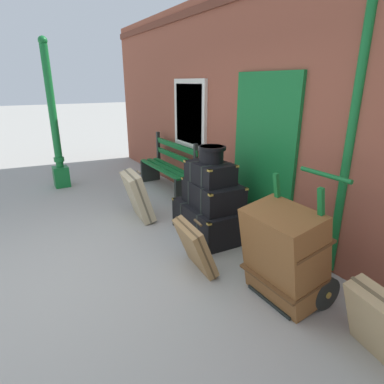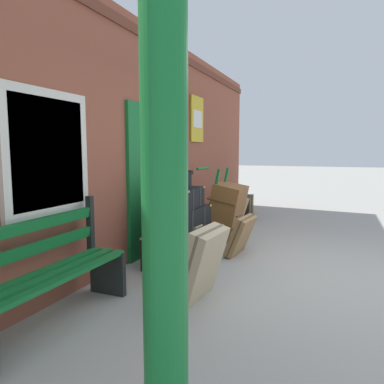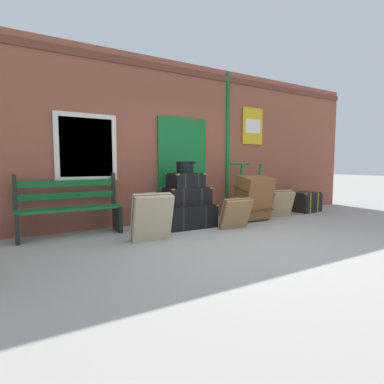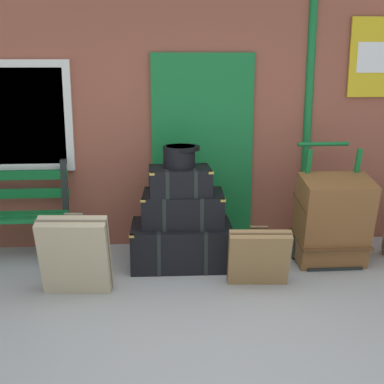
{
  "view_description": "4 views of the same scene",
  "coord_description": "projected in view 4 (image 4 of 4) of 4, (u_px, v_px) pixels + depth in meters",
  "views": [
    {
      "loc": [
        3.19,
        -0.4,
        1.98
      ],
      "look_at": [
        -0.4,
        1.68,
        0.55
      ],
      "focal_mm": 30.01,
      "sensor_mm": 36.0,
      "label": 1
    },
    {
      "loc": [
        -4.34,
        -0.05,
        1.48
      ],
      "look_at": [
        0.29,
        1.83,
        0.9
      ],
      "focal_mm": 33.72,
      "sensor_mm": 36.0,
      "label": 2
    },
    {
      "loc": [
        -2.96,
        -3.08,
        1.16
      ],
      "look_at": [
        -0.03,
        1.77,
        0.65
      ],
      "focal_mm": 28.76,
      "sensor_mm": 36.0,
      "label": 3
    },
    {
      "loc": [
        -0.46,
        -3.29,
        2.03
      ],
      "look_at": [
        -0.05,
        1.59,
        0.81
      ],
      "focal_mm": 49.83,
      "sensor_mm": 36.0,
      "label": 4
    }
  ],
  "objects": [
    {
      "name": "ground_plane",
      "position": [
        218.0,
        359.0,
        3.71
      ],
      "size": [
        60.0,
        60.0,
        0.0
      ],
      "primitive_type": "plane",
      "color": "#A3A099"
    },
    {
      "name": "brick_facade",
      "position": [
        188.0,
        100.0,
        5.83
      ],
      "size": [
        10.4,
        0.35,
        3.2
      ],
      "color": "brown",
      "rests_on": "ground"
    },
    {
      "name": "steamer_trunk_base",
      "position": [
        181.0,
        244.0,
        5.39
      ],
      "size": [
        1.03,
        0.68,
        0.43
      ],
      "color": "black",
      "rests_on": "ground"
    },
    {
      "name": "steamer_trunk_middle",
      "position": [
        183.0,
        208.0,
        5.33
      ],
      "size": [
        0.85,
        0.6,
        0.33
      ],
      "color": "black",
      "rests_on": "steamer_trunk_base"
    },
    {
      "name": "steamer_trunk_top",
      "position": [
        180.0,
        181.0,
        5.24
      ],
      "size": [
        0.62,
        0.46,
        0.27
      ],
      "color": "black",
      "rests_on": "steamer_trunk_middle"
    },
    {
      "name": "round_hatbox",
      "position": [
        180.0,
        155.0,
        5.19
      ],
      "size": [
        0.36,
        0.33,
        0.21
      ],
      "color": "black",
      "rests_on": "steamer_trunk_top"
    },
    {
      "name": "porters_trolley",
      "position": [
        326.0,
        234.0,
        5.51
      ],
      "size": [
        0.71,
        0.61,
        1.2
      ],
      "color": "black",
      "rests_on": "ground"
    },
    {
      "name": "large_brown_trunk",
      "position": [
        333.0,
        221.0,
        5.29
      ],
      "size": [
        0.7,
        0.59,
        0.95
      ],
      "color": "brown",
      "rests_on": "ground"
    },
    {
      "name": "suitcase_charcoal",
      "position": [
        75.0,
        255.0,
        4.65
      ],
      "size": [
        0.62,
        0.43,
        0.74
      ],
      "color": "tan",
      "rests_on": "ground"
    },
    {
      "name": "suitcase_brown",
      "position": [
        259.0,
        258.0,
        4.83
      ],
      "size": [
        0.58,
        0.37,
        0.58
      ],
      "color": "olive",
      "rests_on": "ground"
    }
  ]
}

